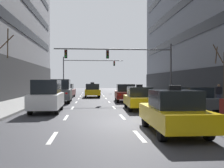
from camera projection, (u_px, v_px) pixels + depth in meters
The scene contains 36 objects.
ground_plane at pixel (127, 123), 12.26m from camera, with size 120.00×120.00×0.00m, color #38383D.
lane_stripe_l1_s3 at pixel (53, 138), 9.01m from camera, with size 0.16×2.00×0.01m, color silver.
lane_stripe_l1_s4 at pixel (66, 117), 13.99m from camera, with size 0.16×2.00×0.01m, color silver.
lane_stripe_l1_s5 at pixel (73, 108), 18.98m from camera, with size 0.16×2.00×0.01m, color silver.
lane_stripe_l1_s6 at pixel (76, 102), 23.96m from camera, with size 0.16×2.00×0.01m, color silver.
lane_stripe_l1_s7 at pixel (79, 99), 28.94m from camera, with size 0.16×2.00×0.01m, color silver.
lane_stripe_l1_s8 at pixel (80, 96), 33.92m from camera, with size 0.16×2.00×0.01m, color silver.
lane_stripe_l1_s9 at pixel (82, 94), 38.91m from camera, with size 0.16×2.00×0.01m, color silver.
lane_stripe_l1_s10 at pixel (83, 93), 43.89m from camera, with size 0.16×2.00×0.01m, color silver.
lane_stripe_l2_s3 at pixel (139, 136), 9.27m from camera, with size 0.16×2.00×0.01m, color silver.
lane_stripe_l2_s4 at pixel (122, 117), 14.25m from camera, with size 0.16×2.00×0.01m, color silver.
lane_stripe_l2_s5 at pixel (114, 108), 19.23m from camera, with size 0.16×2.00×0.01m, color silver.
lane_stripe_l2_s6 at pixel (109, 102), 24.21m from camera, with size 0.16×2.00×0.01m, color silver.
lane_stripe_l2_s7 at pixel (106, 99), 29.20m from camera, with size 0.16×2.00×0.01m, color silver.
lane_stripe_l2_s8 at pixel (104, 96), 34.18m from camera, with size 0.16×2.00×0.01m, color silver.
lane_stripe_l2_s9 at pixel (102, 94), 39.16m from camera, with size 0.16×2.00×0.01m, color silver.
lane_stripe_l2_s10 at pixel (101, 93), 44.14m from camera, with size 0.16×2.00×0.01m, color silver.
lane_stripe_l3_s3 at pixel (221, 135), 9.52m from camera, with size 0.16×2.00×0.01m, color silver.
lane_stripe_l3_s4 at pixel (176, 116), 14.50m from camera, with size 0.16×2.00×0.01m, color silver.
lane_stripe_l3_s5 at pixel (154, 107), 19.49m from camera, with size 0.16×2.00×0.01m, color silver.
lane_stripe_l3_s6 at pixel (141, 102), 24.47m from camera, with size 0.16×2.00×0.01m, color silver.
lane_stripe_l3_s7 at pixel (133, 98), 29.45m from camera, with size 0.16×2.00×0.01m, color silver.
lane_stripe_l3_s8 at pixel (127, 96), 34.43m from camera, with size 0.16×2.00×0.01m, color silver.
lane_stripe_l3_s9 at pixel (122, 94), 39.42m from camera, with size 0.16×2.00×0.01m, color silver.
lane_stripe_l3_s10 at pixel (119, 93), 44.40m from camera, with size 0.16×2.00×0.01m, color silver.
taxi_driving_0 at pixel (139, 98), 17.87m from camera, with size 1.88×4.25×1.75m.
car_driving_1 at pixel (61, 91), 23.82m from camera, with size 1.97×4.47×2.14m.
car_driving_2 at pixel (66, 91), 30.83m from camera, with size 2.04×4.48×1.65m.
taxi_driving_3 at pixel (92, 91), 31.68m from camera, with size 1.91×4.42×1.82m.
taxi_driving_4 at pixel (173, 112), 9.83m from camera, with size 1.87×4.39×1.82m.
car_driving_5 at pixel (125, 93), 24.89m from camera, with size 2.10×4.59×1.69m.
car_driving_6 at pixel (47, 96), 16.37m from camera, with size 1.82×4.27×2.06m.
car_parked_2 at pixel (195, 99), 16.87m from camera, with size 1.86×4.26×1.58m.
traffic_signal_0 at pixel (128, 59), 26.24m from camera, with size 12.02×0.35×5.71m.
traffic_signal_1 at pixel (83, 67), 46.10m from camera, with size 10.75×0.34×6.16m.
pedestrian_1 at pixel (219, 93), 19.85m from camera, with size 0.53×0.23×1.60m.
Camera 1 is at (-1.74, -12.13, 1.98)m, focal length 41.39 mm.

